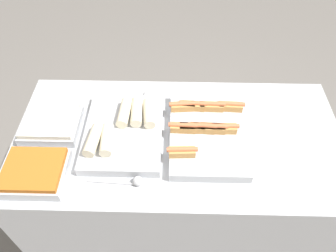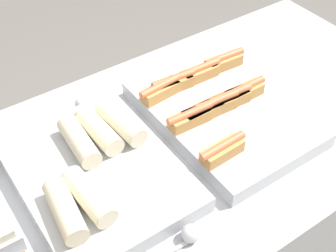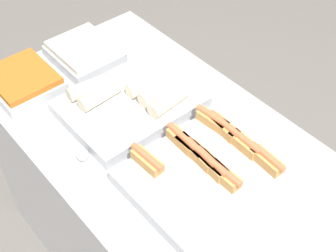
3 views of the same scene
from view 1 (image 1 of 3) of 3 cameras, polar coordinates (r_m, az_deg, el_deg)
name	(u,v)px [view 1 (image 1 of 3)]	position (r m, az deg, el deg)	size (l,w,h in m)	color
ground_plane	(176,218)	(2.42, 1.33, -15.75)	(12.00, 12.00, 0.00)	slate
counter	(177,185)	(2.02, 1.56, -10.15)	(1.65, 0.83, 0.92)	#B7BABF
tray_hotdogs	(206,131)	(1.63, 6.66, -0.91)	(0.39, 0.53, 0.10)	#B7BABF
tray_wraps	(124,130)	(1.63, -7.75, -0.77)	(0.38, 0.49, 0.11)	#B7BABF
tray_side_front	(35,172)	(1.59, -22.23, -7.47)	(0.28, 0.25, 0.07)	#B7BABF
tray_side_back	(51,124)	(1.75, -19.68, 0.32)	(0.28, 0.25, 0.07)	#B7BABF
serving_spoon_near	(133,181)	(1.48, -6.19, -9.54)	(0.25, 0.04, 0.04)	silver
serving_spoon_far	(142,95)	(1.82, -4.48, 5.33)	(0.26, 0.04, 0.04)	silver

